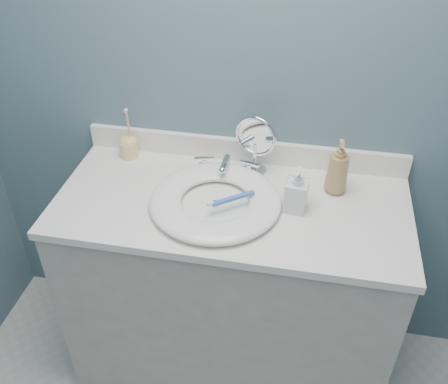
% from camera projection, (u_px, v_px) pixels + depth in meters
% --- Properties ---
extents(back_wall, '(2.20, 0.02, 2.40)m').
position_uv_depth(back_wall, '(246.00, 82.00, 1.74)').
color(back_wall, slate).
rests_on(back_wall, ground).
extents(vanity_cabinet, '(1.20, 0.55, 0.85)m').
position_uv_depth(vanity_cabinet, '(230.00, 291.00, 1.99)').
color(vanity_cabinet, '#BBB6AB').
rests_on(vanity_cabinet, ground).
extents(countertop, '(1.22, 0.57, 0.03)m').
position_uv_depth(countertop, '(231.00, 205.00, 1.73)').
color(countertop, white).
rests_on(countertop, vanity_cabinet).
extents(backsplash, '(1.22, 0.02, 0.09)m').
position_uv_depth(backsplash, '(244.00, 150.00, 1.90)').
color(backsplash, white).
rests_on(backsplash, countertop).
extents(basin, '(0.45, 0.45, 0.04)m').
position_uv_depth(basin, '(215.00, 201.00, 1.69)').
color(basin, white).
rests_on(basin, countertop).
extents(drain, '(0.04, 0.04, 0.01)m').
position_uv_depth(drain, '(215.00, 204.00, 1.70)').
color(drain, silver).
rests_on(drain, countertop).
extents(faucet, '(0.25, 0.13, 0.07)m').
position_uv_depth(faucet, '(226.00, 166.00, 1.84)').
color(faucet, silver).
rests_on(faucet, countertop).
extents(makeup_mirror, '(0.15, 0.09, 0.23)m').
position_uv_depth(makeup_mirror, '(255.00, 143.00, 1.78)').
color(makeup_mirror, silver).
rests_on(makeup_mirror, countertop).
extents(soap_bottle_amber, '(0.08, 0.08, 0.20)m').
position_uv_depth(soap_bottle_amber, '(338.00, 167.00, 1.70)').
color(soap_bottle_amber, '#A8824C').
rests_on(soap_bottle_amber, countertop).
extents(soap_bottle_clear, '(0.08, 0.08, 0.16)m').
position_uv_depth(soap_bottle_clear, '(297.00, 189.00, 1.64)').
color(soap_bottle_clear, silver).
rests_on(soap_bottle_clear, countertop).
extents(toothbrush_holder, '(0.07, 0.07, 0.21)m').
position_uv_depth(toothbrush_holder, '(128.00, 145.00, 1.92)').
color(toothbrush_holder, '#FCCD7E').
rests_on(toothbrush_holder, countertop).
extents(toothbrush_lying, '(0.15, 0.12, 0.02)m').
position_uv_depth(toothbrush_lying, '(231.00, 199.00, 1.66)').
color(toothbrush_lying, blue).
rests_on(toothbrush_lying, basin).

